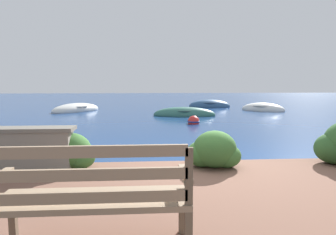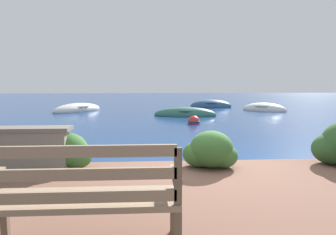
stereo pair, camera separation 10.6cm
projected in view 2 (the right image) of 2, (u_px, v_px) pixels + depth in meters
ground_plane at (206, 172)px, 5.38m from camera, size 80.00×80.00×0.00m
park_bench at (83, 195)px, 2.42m from camera, size 1.58×0.48×0.93m
hedge_clump_far_left at (66, 153)px, 4.86m from camera, size 0.85×0.61×0.58m
hedge_clump_left at (210, 151)px, 4.90m from camera, size 0.89×0.64×0.61m
rowboat_nearest at (185, 115)px, 14.45m from camera, size 3.10×1.40×0.75m
rowboat_mid at (264, 110)px, 16.95m from camera, size 2.66×2.53×0.80m
rowboat_far at (78, 110)px, 16.78m from camera, size 2.89×3.30×0.80m
rowboat_outer at (211, 106)px, 19.49m from camera, size 2.80×1.61×0.85m
mooring_buoy at (194, 122)px, 11.71m from camera, size 0.51×0.51×0.46m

